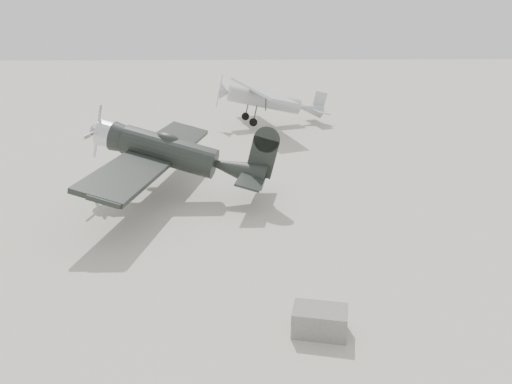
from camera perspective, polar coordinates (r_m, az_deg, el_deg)
ground at (r=16.86m, az=-2.39°, el=-8.14°), size 160.00×160.00×0.00m
lowwing_monoplane at (r=22.47m, az=-8.91°, el=4.25°), size 8.41×11.67×3.75m
highwing_monoplane at (r=37.54m, az=1.49°, el=10.76°), size 8.40×11.74×3.32m
equipment_block at (r=13.46m, az=7.30°, el=-14.40°), size 1.57×1.17×0.70m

